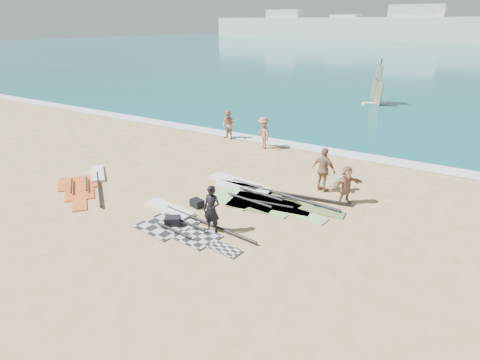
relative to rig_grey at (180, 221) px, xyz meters
The scene contains 16 objects.
ground 2.04m from the rig_grey, 49.01° to the right, with size 300.00×300.00×0.00m, color #DCB180.
sea 130.47m from the rig_grey, 89.41° to the left, with size 300.00×240.00×0.06m, color #0C5059.
surf_line 10.85m from the rig_grey, 82.93° to the left, with size 300.00×1.20×0.04m, color white.
far_town 149.22m from the rig_grey, 95.54° to the left, with size 160.00×8.00×12.00m.
rig_grey is the anchor object (origin of this frame).
rig_green 3.66m from the rig_grey, 75.90° to the left, with size 6.29×2.77×0.20m.
rig_orange 3.81m from the rig_grey, 66.54° to the left, with size 5.77×2.62×0.20m.
rig_red 5.83m from the rig_grey, behind, with size 4.11×4.01×0.19m.
gear_bag_near 0.35m from the rig_grey, 97.37° to the right, with size 0.53×0.39×0.34m, color black.
gear_bag_far 1.39m from the rig_grey, 101.59° to the left, with size 0.50×0.35×0.30m, color black.
person_wetsuit 1.58m from the rig_grey, ahead, with size 0.60×0.40×1.66m, color black.
beachgoer_left 10.97m from the rig_grey, 114.45° to the left, with size 0.83×0.65×1.72m, color tan.
beachgoer_mid 9.61m from the rig_grey, 101.01° to the left, with size 1.15×0.66×1.78m, color #AE6C57.
beachgoer_back 6.35m from the rig_grey, 58.92° to the left, with size 1.11×0.46×1.89m, color #A27559.
beachgoer_right 6.51m from the rig_grey, 46.91° to the left, with size 1.41×0.45×1.52m, color #AB7356.
windsurfer_left 25.80m from the rig_grey, 89.67° to the left, with size 2.09×2.16×3.87m.
Camera 1 is at (7.19, -8.07, 6.64)m, focal length 30.00 mm.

